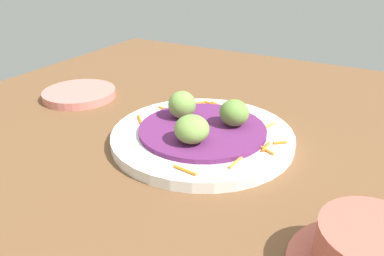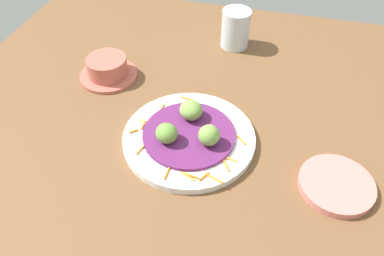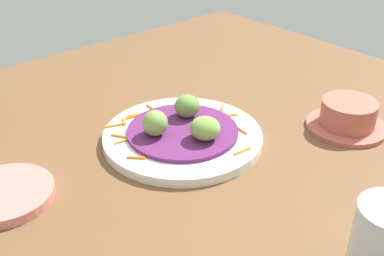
{
  "view_description": "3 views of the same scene",
  "coord_description": "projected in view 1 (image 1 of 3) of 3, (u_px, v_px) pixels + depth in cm",
  "views": [
    {
      "loc": [
        40.4,
        18.73,
        28.38
      ],
      "look_at": [
        -2.31,
        -5.11,
        4.76
      ],
      "focal_mm": 35.63,
      "sensor_mm": 36.0,
      "label": 1
    },
    {
      "loc": [
        -54.43,
        -18.24,
        57.71
      ],
      "look_at": [
        -4.05,
        -4.98,
        5.71
      ],
      "focal_mm": 34.94,
      "sensor_mm": 36.0,
      "label": 2
    },
    {
      "loc": [
        49.02,
        -48.9,
        44.32
      ],
      "look_at": [
        -2.48,
        -3.73,
        4.96
      ],
      "focal_mm": 44.89,
      "sensor_mm": 36.0,
      "label": 3
    }
  ],
  "objects": [
    {
      "name": "table_surface",
      "position": [
        216.0,
        167.0,
        0.52
      ],
      "size": [
        110.0,
        110.0,
        2.0
      ],
      "primitive_type": "cube",
      "color": "brown",
      "rests_on": "ground"
    },
    {
      "name": "side_plate_small",
      "position": [
        79.0,
        94.0,
        0.72
      ],
      "size": [
        13.59,
        13.59,
        1.47
      ],
      "primitive_type": "cylinder",
      "color": "tan",
      "rests_on": "table_surface"
    },
    {
      "name": "guac_scoop_left",
      "position": [
        182.0,
        105.0,
        0.58
      ],
      "size": [
        5.78,
        5.8,
        4.23
      ],
      "primitive_type": "ellipsoid",
      "rotation": [
        0.0,
        0.0,
        0.56
      ],
      "color": "#759E47",
      "rests_on": "cabbage_bed"
    },
    {
      "name": "guac_scoop_right",
      "position": [
        234.0,
        113.0,
        0.56
      ],
      "size": [
        5.51,
        5.65,
        3.91
      ],
      "primitive_type": "ellipsoid",
      "rotation": [
        0.0,
        0.0,
        1.21
      ],
      "color": "olive",
      "rests_on": "cabbage_bed"
    },
    {
      "name": "carrot_garnish",
      "position": [
        213.0,
        122.0,
        0.59
      ],
      "size": [
        22.96,
        23.51,
        0.4
      ],
      "color": "orange",
      "rests_on": "main_plate"
    },
    {
      "name": "main_plate",
      "position": [
        202.0,
        136.0,
        0.56
      ],
      "size": [
        26.8,
        26.8,
        1.55
      ],
      "primitive_type": "cylinder",
      "color": "white",
      "rests_on": "table_surface"
    },
    {
      "name": "cabbage_bed",
      "position": [
        202.0,
        130.0,
        0.56
      ],
      "size": [
        18.69,
        18.69,
        0.7
      ],
      "primitive_type": "cylinder",
      "color": "#60235B",
      "rests_on": "main_plate"
    },
    {
      "name": "guac_scoop_center",
      "position": [
        192.0,
        129.0,
        0.51
      ],
      "size": [
        6.82,
        6.78,
        3.78
      ],
      "primitive_type": "ellipsoid",
      "rotation": [
        0.0,
        0.0,
        3.82
      ],
      "color": "#759E47",
      "rests_on": "cabbage_bed"
    }
  ]
}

